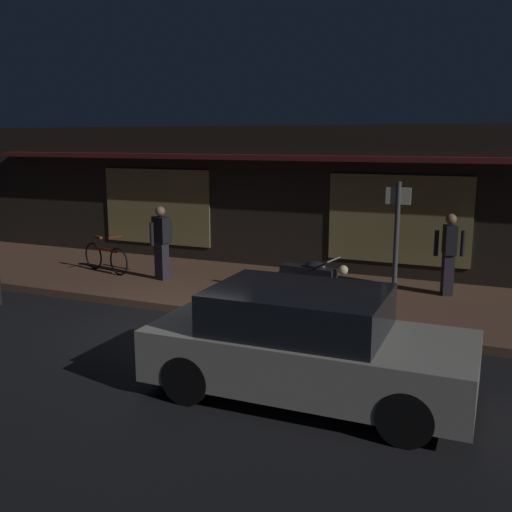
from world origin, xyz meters
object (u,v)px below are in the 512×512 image
bicycle_parked (106,257)px  sign_post (396,240)px  person_bystander (449,253)px  parked_car_far (306,344)px  motorcycle (310,280)px  person_photographer (161,241)px

bicycle_parked → sign_post: sign_post is taller
person_bystander → parked_car_far: bearing=-102.7°
motorcycle → person_bystander: (2.33, 1.88, 0.38)m
bicycle_parked → person_bystander: size_ratio=0.96×
bicycle_parked → person_bystander: (7.69, 1.09, 0.52)m
sign_post → parked_car_far: size_ratio=0.58×
motorcycle → person_bystander: person_bystander is taller
person_photographer → sign_post: sign_post is taller
motorcycle → person_bystander: bearing=38.8°
sign_post → parked_car_far: (-0.45, -3.67, -0.81)m
motorcycle → sign_post: (1.57, 0.14, 0.86)m
bicycle_parked → sign_post: 7.03m
person_photographer → sign_post: 5.36m
person_photographer → parked_car_far: 6.44m
person_photographer → sign_post: size_ratio=0.70×
person_photographer → parked_car_far: size_ratio=0.41×
sign_post → person_bystander: bearing=66.3°
bicycle_parked → person_bystander: 7.79m
motorcycle → person_photographer: bearing=169.4°
motorcycle → person_photographer: person_photographer is taller
person_photographer → person_bystander: bearing=11.0°
parked_car_far → person_photographer: bearing=138.9°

